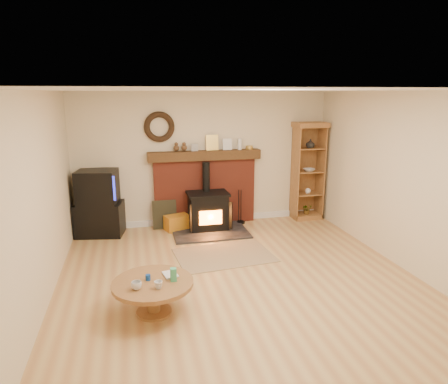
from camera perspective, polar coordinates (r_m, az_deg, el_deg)
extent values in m
plane|color=#B47F4B|center=(5.71, 2.42, -12.73)|extent=(5.50, 5.50, 0.00)
cube|color=beige|center=(7.89, -2.88, 4.72)|extent=(5.00, 0.02, 2.60)
cube|color=beige|center=(2.87, 18.05, -13.00)|extent=(5.00, 0.02, 2.60)
cube|color=beige|center=(5.19, -25.07, -1.51)|extent=(0.02, 5.50, 2.60)
cube|color=beige|center=(6.40, 24.67, 1.26)|extent=(0.02, 5.50, 2.60)
cube|color=white|center=(5.11, 2.73, 14.33)|extent=(5.00, 5.50, 0.02)
cube|color=white|center=(8.16, -2.75, -3.93)|extent=(5.00, 0.04, 0.12)
torus|color=black|center=(7.64, -9.22, 9.17)|extent=(0.57, 0.11, 0.57)
cube|color=maroon|center=(7.95, -2.73, 0.00)|extent=(2.00, 0.15, 1.30)
cube|color=#382012|center=(7.77, -2.74, 5.25)|extent=(2.20, 0.22, 0.18)
cube|color=#999999|center=(7.72, -4.24, 6.37)|extent=(0.13, 0.05, 0.14)
cube|color=gold|center=(7.79, -1.71, 7.06)|extent=(0.24, 0.06, 0.30)
cube|color=white|center=(7.86, 0.45, 6.84)|extent=(0.18, 0.05, 0.22)
cylinder|color=white|center=(7.91, 2.26, 6.87)|extent=(0.08, 0.08, 0.22)
cylinder|color=gold|center=(7.97, 3.64, 6.36)|extent=(0.14, 0.14, 0.07)
cube|color=black|center=(7.59, -1.99, -5.69)|extent=(1.40, 1.00, 0.03)
cube|color=black|center=(7.67, -2.31, -2.77)|extent=(0.71, 0.51, 0.66)
cube|color=black|center=(7.57, -2.33, -0.24)|extent=(0.78, 0.56, 0.04)
cylinder|color=black|center=(7.65, -2.57, 2.20)|extent=(0.14, 0.14, 0.56)
cube|color=orange|center=(7.43, -1.91, -3.68)|extent=(0.43, 0.02, 0.26)
cube|color=black|center=(7.43, -4.46, -3.56)|extent=(0.17, 0.23, 0.53)
cube|color=black|center=(7.55, 0.41, -3.23)|extent=(0.17, 0.23, 0.53)
cube|color=brown|center=(6.56, 0.00, -9.00)|extent=(1.61, 1.18, 0.01)
cube|color=black|center=(7.74, -17.31, -3.67)|extent=(0.92, 0.72, 0.61)
cube|color=black|center=(7.59, -17.64, 0.72)|extent=(0.78, 0.69, 0.61)
cube|color=#1B21B5|center=(7.29, -17.39, 0.47)|extent=(0.54, 0.11, 0.44)
cube|color=brown|center=(8.61, 11.57, -3.32)|extent=(0.58, 0.42, 0.10)
cube|color=brown|center=(8.56, 11.31, 2.98)|extent=(0.58, 0.02, 1.85)
cube|color=brown|center=(8.27, 10.11, 2.65)|extent=(0.02, 0.42, 1.85)
cube|color=brown|center=(8.51, 13.59, 2.79)|extent=(0.02, 0.42, 1.85)
cube|color=brown|center=(8.26, 12.22, 9.36)|extent=(0.64, 0.46, 0.10)
cube|color=brown|center=(8.48, 11.72, -0.23)|extent=(0.54, 0.38, 0.02)
cube|color=brown|center=(8.38, 11.88, 2.92)|extent=(0.54, 0.38, 0.02)
cube|color=brown|center=(8.30, 12.05, 6.14)|extent=(0.54, 0.38, 0.02)
imported|color=white|center=(8.25, 12.23, 6.78)|extent=(0.17, 0.17, 0.18)
imported|color=white|center=(8.33, 12.04, 3.11)|extent=(0.23, 0.23, 0.06)
sphere|color=white|center=(8.42, 11.89, 0.15)|extent=(0.12, 0.12, 0.12)
imported|color=#3FA36F|center=(8.52, 11.76, -2.38)|extent=(0.20, 0.17, 0.22)
cube|color=#E9B011|center=(7.74, -6.69, -4.37)|extent=(0.52, 0.41, 0.29)
cube|color=black|center=(7.82, -8.48, -3.20)|extent=(0.46, 0.12, 0.55)
cylinder|color=black|center=(8.11, 2.42, -4.34)|extent=(0.16, 0.16, 0.04)
cylinder|color=black|center=(8.00, 2.10, -2.12)|extent=(0.02, 0.02, 0.70)
cylinder|color=black|center=(8.01, 2.44, -2.10)|extent=(0.02, 0.02, 0.70)
cylinder|color=brown|center=(5.07, -9.96, -16.48)|extent=(0.42, 0.42, 0.03)
cylinder|color=brown|center=(4.98, -10.05, -14.71)|extent=(0.15, 0.15, 0.34)
cylinder|color=brown|center=(4.90, -10.15, -12.73)|extent=(0.96, 0.96, 0.05)
imported|color=white|center=(4.73, -12.40, -12.91)|extent=(0.12, 0.12, 0.09)
imported|color=white|center=(4.70, -9.36, -12.96)|extent=(0.10, 0.10, 0.09)
imported|color=#4C331E|center=(4.98, -8.58, -11.75)|extent=(0.16, 0.21, 0.02)
cylinder|color=navy|center=(4.91, -10.80, -11.90)|extent=(0.06, 0.06, 0.07)
cube|color=#3FA36F|center=(4.83, -7.24, -11.63)|extent=(0.07, 0.07, 0.16)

